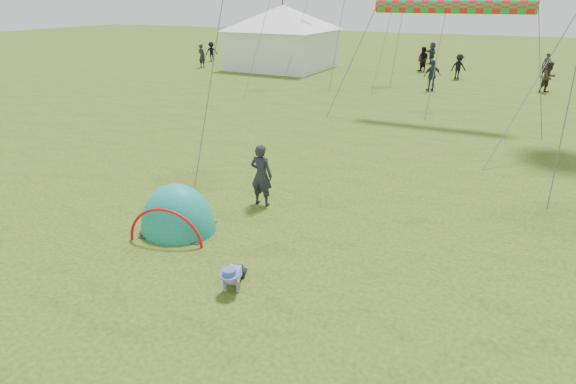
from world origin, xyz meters
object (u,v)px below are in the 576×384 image
at_px(event_marquee, 283,35).
at_px(crawling_toddler, 233,275).
at_px(standing_adult, 261,175).
at_px(popup_tent, 179,230).

bearing_deg(event_marquee, crawling_toddler, -63.75).
bearing_deg(crawling_toddler, standing_adult, 93.97).
height_order(standing_adult, event_marquee, event_marquee).
bearing_deg(popup_tent, event_marquee, 97.62).
bearing_deg(crawling_toddler, event_marquee, 98.03).
relative_size(crawling_toddler, standing_adult, 0.42).
relative_size(standing_adult, event_marquee, 0.23).
bearing_deg(standing_adult, popup_tent, 62.78).
bearing_deg(event_marquee, popup_tent, -67.20).
bearing_deg(popup_tent, crawling_toddler, -43.52).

